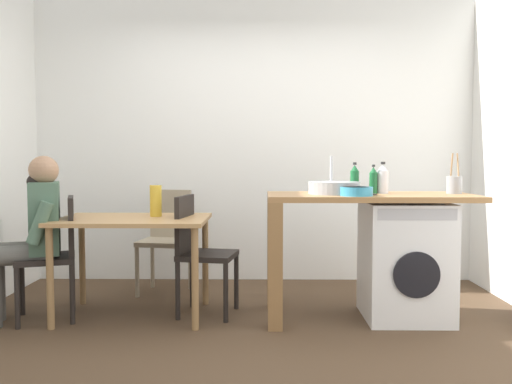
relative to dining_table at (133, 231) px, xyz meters
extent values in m
plane|color=#4C3826|center=(0.87, -0.46, -0.64)|extent=(5.46, 5.46, 0.00)
cube|color=white|center=(0.87, 1.29, 0.71)|extent=(4.60, 0.10, 2.70)
cube|color=tan|center=(0.00, 0.00, 0.08)|extent=(1.10, 0.76, 0.03)
cylinder|color=#977045|center=(-0.50, -0.33, -0.29)|extent=(0.05, 0.05, 0.71)
cylinder|color=#977045|center=(0.50, -0.33, -0.29)|extent=(0.05, 0.05, 0.71)
cylinder|color=#977045|center=(-0.50, 0.33, -0.29)|extent=(0.05, 0.05, 0.71)
cylinder|color=#977045|center=(0.50, 0.33, -0.29)|extent=(0.05, 0.05, 0.71)
cube|color=black|center=(-0.62, -0.10, -0.19)|extent=(0.51, 0.51, 0.04)
cube|color=black|center=(-0.45, -0.04, 0.03)|extent=(0.16, 0.37, 0.45)
cylinder|color=black|center=(-0.73, -0.33, -0.42)|extent=(0.04, 0.04, 0.45)
cylinder|color=black|center=(-0.85, 0.01, -0.42)|extent=(0.04, 0.04, 0.45)
cylinder|color=black|center=(-0.39, -0.21, -0.42)|extent=(0.04, 0.04, 0.45)
cylinder|color=black|center=(-0.51, 0.13, -0.42)|extent=(0.04, 0.04, 0.45)
cube|color=black|center=(0.55, 0.05, -0.19)|extent=(0.46, 0.46, 0.04)
cube|color=black|center=(0.37, 0.08, 0.03)|extent=(0.10, 0.38, 0.45)
cylinder|color=black|center=(0.76, 0.20, -0.42)|extent=(0.04, 0.04, 0.45)
cylinder|color=black|center=(0.70, -0.16, -0.42)|extent=(0.04, 0.04, 0.45)
cylinder|color=black|center=(0.40, 0.26, -0.42)|extent=(0.04, 0.04, 0.45)
cylinder|color=black|center=(0.34, -0.10, -0.42)|extent=(0.04, 0.04, 0.45)
cube|color=gray|center=(0.10, 0.70, -0.19)|extent=(0.46, 0.46, 0.04)
cube|color=gray|center=(0.13, 0.88, 0.03)|extent=(0.38, 0.10, 0.45)
cylinder|color=gray|center=(0.25, 0.49, -0.42)|extent=(0.04, 0.04, 0.45)
cylinder|color=gray|center=(-0.11, 0.55, -0.42)|extent=(0.04, 0.04, 0.45)
cylinder|color=gray|center=(0.31, 0.85, -0.42)|extent=(0.04, 0.04, 0.45)
cylinder|color=gray|center=(-0.05, 0.91, -0.42)|extent=(0.04, 0.04, 0.45)
cylinder|color=#595651|center=(-0.76, -0.24, -0.14)|extent=(0.42, 0.26, 0.14)
cylinder|color=#595651|center=(-0.82, -0.07, -0.14)|extent=(0.42, 0.26, 0.14)
cube|color=#4C6B56|center=(-0.62, -0.10, 0.11)|extent=(0.30, 0.39, 0.52)
cylinder|color=#4C6B56|center=(-0.57, -0.31, 0.09)|extent=(0.21, 0.15, 0.31)
cylinder|color=#4C6B56|center=(-0.71, 0.09, 0.09)|extent=(0.21, 0.15, 0.31)
sphere|color=#A57A5B|center=(-0.62, -0.10, 0.45)|extent=(0.21, 0.21, 0.21)
sphere|color=black|center=(-0.68, -0.12, 0.37)|extent=(0.12, 0.12, 0.12)
cube|color=#9E7042|center=(1.75, -0.03, 0.26)|extent=(1.50, 0.68, 0.04)
cube|color=olive|center=(1.05, -0.32, -0.20)|extent=(0.10, 0.10, 0.88)
cube|color=olive|center=(1.05, 0.26, -0.20)|extent=(0.10, 0.10, 0.88)
cube|color=white|center=(2.01, -0.03, -0.21)|extent=(0.60, 0.60, 0.86)
cylinder|color=black|center=(2.01, -0.33, -0.26)|extent=(0.32, 0.02, 0.32)
cube|color=#B2B2B7|center=(2.01, -0.32, 0.16)|extent=(0.54, 0.01, 0.08)
cylinder|color=#9EA0A5|center=(1.49, -0.03, 0.32)|extent=(0.38, 0.38, 0.09)
cylinder|color=#B2B2B7|center=(1.49, 0.15, 0.42)|extent=(0.02, 0.02, 0.28)
cylinder|color=#19592D|center=(1.66, 0.11, 0.36)|extent=(0.07, 0.07, 0.17)
cone|color=#19592D|center=(1.66, 0.11, 0.47)|extent=(0.06, 0.06, 0.05)
cylinder|color=#262626|center=(1.66, 0.11, 0.50)|extent=(0.03, 0.03, 0.02)
cylinder|color=#19592D|center=(1.78, 0.03, 0.35)|extent=(0.06, 0.06, 0.15)
cone|color=#19592D|center=(1.78, 0.03, 0.45)|extent=(0.05, 0.05, 0.04)
cylinder|color=#262626|center=(1.78, 0.03, 0.48)|extent=(0.02, 0.02, 0.02)
cylinder|color=silver|center=(1.86, 0.04, 0.36)|extent=(0.08, 0.08, 0.17)
cone|color=silver|center=(1.86, 0.04, 0.47)|extent=(0.07, 0.07, 0.05)
cylinder|color=#262626|center=(1.86, 0.04, 0.50)|extent=(0.03, 0.03, 0.02)
cylinder|color=teal|center=(1.62, -0.23, 0.31)|extent=(0.23, 0.23, 0.06)
cylinder|color=#1E546B|center=(1.62, -0.23, 0.32)|extent=(0.18, 0.18, 0.03)
cylinder|color=gray|center=(2.38, 0.02, 0.34)|extent=(0.11, 0.11, 0.13)
cylinder|color=#99724C|center=(2.36, 0.03, 0.49)|extent=(0.01, 0.04, 0.18)
cylinder|color=#99724C|center=(2.40, 0.01, 0.49)|extent=(0.01, 0.05, 0.18)
cylinder|color=gold|center=(0.15, 0.10, 0.22)|extent=(0.09, 0.09, 0.24)
cube|color=#B2B2B7|center=(1.70, -0.13, 0.28)|extent=(0.15, 0.06, 0.01)
cube|color=#262628|center=(1.70, -0.13, 0.28)|extent=(0.15, 0.06, 0.01)
camera|label=1|loc=(0.97, -3.98, 0.53)|focal=37.88mm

